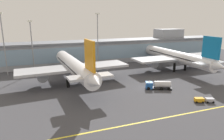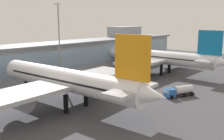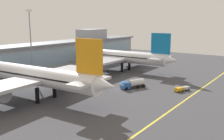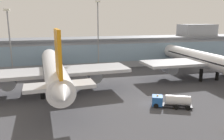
{
  "view_description": "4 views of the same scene",
  "coord_description": "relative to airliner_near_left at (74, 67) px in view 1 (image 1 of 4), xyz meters",
  "views": [
    {
      "loc": [
        -34.59,
        -61.09,
        24.11
      ],
      "look_at": [
        -6.17,
        15.11,
        3.52
      ],
      "focal_mm": 32.94,
      "sensor_mm": 36.0,
      "label": 1
    },
    {
      "loc": [
        -58.66,
        -34.31,
        20.93
      ],
      "look_at": [
        -3.95,
        14.68,
        6.35
      ],
      "focal_mm": 40.73,
      "sensor_mm": 36.0,
      "label": 2
    },
    {
      "loc": [
        -66.92,
        -45.92,
        22.61
      ],
      "look_at": [
        2.94,
        4.76,
        5.56
      ],
      "focal_mm": 40.69,
      "sensor_mm": 36.0,
      "label": 3
    },
    {
      "loc": [
        -20.66,
        -47.56,
        20.01
      ],
      "look_at": [
        -6.8,
        9.29,
        6.73
      ],
      "focal_mm": 36.31,
      "sensor_mm": 36.0,
      "label": 4
    }
  ],
  "objects": [
    {
      "name": "apron_light_mast_east",
      "position": [
        -25.14,
        21.86,
        10.32
      ],
      "size": [
        1.8,
        1.8,
        26.38
      ],
      "color": "gray",
      "rests_on": "ground"
    },
    {
      "name": "airliner_near_right",
      "position": [
        49.27,
        4.93,
        -0.3
      ],
      "size": [
        42.42,
        54.46,
        17.41
      ],
      "rotation": [
        0.0,
        0.0,
        1.59
      ],
      "color": "black",
      "rests_on": "ground"
    },
    {
      "name": "apron_light_mast_centre",
      "position": [
        16.62,
        24.84,
        10.4
      ],
      "size": [
        1.8,
        1.8,
        26.54
      ],
      "color": "gray",
      "rests_on": "ground"
    },
    {
      "name": "baggage_tug_near",
      "position": [
        32.24,
        -31.0,
        -5.86
      ],
      "size": [
        5.77,
        3.52,
        1.4
      ],
      "rotation": [
        0.0,
        0.0,
        2.78
      ],
      "color": "black",
      "rests_on": "ground"
    },
    {
      "name": "ground_plane",
      "position": [
        21.85,
        -13.23,
        -6.66
      ],
      "size": [
        209.47,
        209.47,
        0.0
      ],
      "primitive_type": "plane",
      "color": "#424247"
    },
    {
      "name": "fuel_tanker_truck",
      "position": [
        25.96,
        -16.06,
        -5.15
      ],
      "size": [
        9.25,
        5.93,
        2.9
      ],
      "rotation": [
        0.0,
        0.0,
        2.73
      ],
      "color": "black",
      "rests_on": "ground"
    },
    {
      "name": "taxiway_centreline_stripe",
      "position": [
        21.85,
        -35.23,
        -6.65
      ],
      "size": [
        167.57,
        0.5,
        0.01
      ],
      "primitive_type": "cube",
      "color": "yellow",
      "rests_on": "ground"
    },
    {
      "name": "airliner_near_left",
      "position": [
        0.0,
        0.0,
        0.0
      ],
      "size": [
        41.49,
        52.26,
        18.22
      ],
      "rotation": [
        0.0,
        0.0,
        1.64
      ],
      "color": "black",
      "rests_on": "ground"
    },
    {
      "name": "apron_light_mast_west",
      "position": [
        -14.2,
        21.97,
        8.57
      ],
      "size": [
        1.8,
        1.8,
        23.2
      ],
      "color": "gray",
      "rests_on": "ground"
    },
    {
      "name": "terminal_building",
      "position": [
        23.69,
        34.42,
        -0.13
      ],
      "size": [
        152.62,
        14.0,
        17.44
      ],
      "color": "#9399A3",
      "rests_on": "ground"
    }
  ]
}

